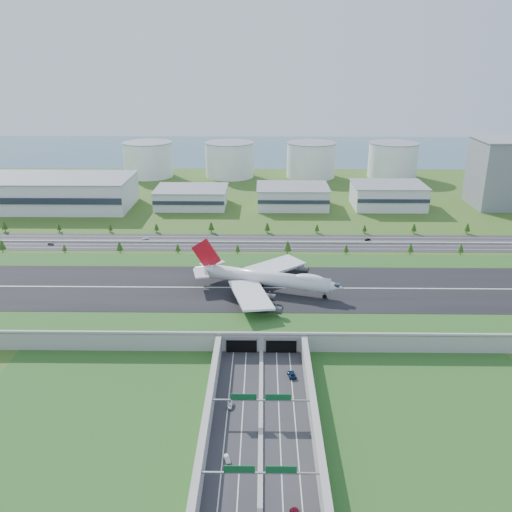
{
  "coord_description": "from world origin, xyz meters",
  "views": [
    {
      "loc": [
        0.5,
        -254.15,
        119.9
      ],
      "look_at": [
        -3.48,
        35.0,
        12.56
      ],
      "focal_mm": 38.0,
      "sensor_mm": 36.0,
      "label": 1
    }
  ],
  "objects_px": {
    "car_1": "(227,459)",
    "car_5": "(368,239)",
    "boeing_747": "(266,278)",
    "car_2": "(292,374)",
    "car_4": "(51,244)",
    "car_0": "(231,405)",
    "office_tower": "(503,174)",
    "fuel_tank_a": "(148,160)",
    "car_7": "(145,239)"
  },
  "relations": [
    {
      "from": "car_0",
      "to": "car_2",
      "type": "bearing_deg",
      "value": 55.13
    },
    {
      "from": "car_1",
      "to": "car_7",
      "type": "height_order",
      "value": "car_1"
    },
    {
      "from": "car_1",
      "to": "boeing_747",
      "type": "bearing_deg",
      "value": 63.4
    },
    {
      "from": "car_0",
      "to": "car_4",
      "type": "bearing_deg",
      "value": 139.98
    },
    {
      "from": "car_5",
      "to": "car_7",
      "type": "xyz_separation_m",
      "value": [
        -154.11,
        -0.1,
        -0.01
      ]
    },
    {
      "from": "office_tower",
      "to": "fuel_tank_a",
      "type": "relative_size",
      "value": 1.1
    },
    {
      "from": "car_1",
      "to": "car_5",
      "type": "height_order",
      "value": "car_5"
    },
    {
      "from": "car_0",
      "to": "car_7",
      "type": "xyz_separation_m",
      "value": [
        -70.49,
        189.8,
        -0.06
      ]
    },
    {
      "from": "office_tower",
      "to": "car_1",
      "type": "distance_m",
      "value": 377.22
    },
    {
      "from": "fuel_tank_a",
      "to": "car_1",
      "type": "height_order",
      "value": "fuel_tank_a"
    },
    {
      "from": "boeing_747",
      "to": "car_2",
      "type": "bearing_deg",
      "value": -63.87
    },
    {
      "from": "car_4",
      "to": "car_1",
      "type": "bearing_deg",
      "value": -139.75
    },
    {
      "from": "car_7",
      "to": "car_0",
      "type": "bearing_deg",
      "value": 4.46
    },
    {
      "from": "car_4",
      "to": "car_0",
      "type": "bearing_deg",
      "value": -135.97
    },
    {
      "from": "fuel_tank_a",
      "to": "car_0",
      "type": "xyz_separation_m",
      "value": [
        109.06,
        -399.36,
        -16.66
      ]
    },
    {
      "from": "car_1",
      "to": "car_2",
      "type": "relative_size",
      "value": 0.67
    },
    {
      "from": "car_4",
      "to": "car_5",
      "type": "bearing_deg",
      "value": -79.21
    },
    {
      "from": "boeing_747",
      "to": "car_0",
      "type": "relative_size",
      "value": 18.25
    },
    {
      "from": "office_tower",
      "to": "car_5",
      "type": "relative_size",
      "value": 13.58
    },
    {
      "from": "office_tower",
      "to": "car_4",
      "type": "relative_size",
      "value": 12.73
    },
    {
      "from": "car_0",
      "to": "car_1",
      "type": "bearing_deg",
      "value": -75.77
    },
    {
      "from": "fuel_tank_a",
      "to": "car_4",
      "type": "distance_m",
      "value": 223.67
    },
    {
      "from": "car_4",
      "to": "car_2",
      "type": "bearing_deg",
      "value": -127.95
    },
    {
      "from": "fuel_tank_a",
      "to": "boeing_747",
      "type": "relative_size",
      "value": 0.65
    },
    {
      "from": "boeing_747",
      "to": "car_5",
      "type": "relative_size",
      "value": 19.1
    },
    {
      "from": "office_tower",
      "to": "car_1",
      "type": "bearing_deg",
      "value": -124.03
    },
    {
      "from": "office_tower",
      "to": "car_4",
      "type": "distance_m",
      "value": 359.75
    },
    {
      "from": "car_5",
      "to": "boeing_747",
      "type": "bearing_deg",
      "value": -56.04
    },
    {
      "from": "office_tower",
      "to": "fuel_tank_a",
      "type": "xyz_separation_m",
      "value": [
        -320.0,
        115.0,
        -10.0
      ]
    },
    {
      "from": "car_7",
      "to": "car_2",
      "type": "bearing_deg",
      "value": 13.01
    },
    {
      "from": "car_1",
      "to": "car_2",
      "type": "bearing_deg",
      "value": 44.5
    },
    {
      "from": "fuel_tank_a",
      "to": "car_5",
      "type": "height_order",
      "value": "fuel_tank_a"
    },
    {
      "from": "car_0",
      "to": "car_5",
      "type": "relative_size",
      "value": 1.05
    },
    {
      "from": "car_0",
      "to": "car_5",
      "type": "xyz_separation_m",
      "value": [
        83.62,
        189.89,
        -0.05
      ]
    },
    {
      "from": "car_0",
      "to": "car_4",
      "type": "xyz_separation_m",
      "value": [
        -131.52,
        177.44,
        0.01
      ]
    },
    {
      "from": "boeing_747",
      "to": "car_2",
      "type": "xyz_separation_m",
      "value": [
        9.94,
        -65.73,
        -14.0
      ]
    },
    {
      "from": "car_1",
      "to": "car_2",
      "type": "height_order",
      "value": "car_2"
    },
    {
      "from": "car_0",
      "to": "car_2",
      "type": "xyz_separation_m",
      "value": [
        23.06,
        20.54,
        0.11
      ]
    },
    {
      "from": "boeing_747",
      "to": "car_1",
      "type": "relative_size",
      "value": 19.14
    },
    {
      "from": "car_0",
      "to": "car_1",
      "type": "xyz_separation_m",
      "value": [
        0.38,
        -27.48,
        -0.06
      ]
    },
    {
      "from": "car_7",
      "to": "office_tower",
      "type": "bearing_deg",
      "value": 92.65
    },
    {
      "from": "office_tower",
      "to": "fuel_tank_a",
      "type": "distance_m",
      "value": 340.18
    },
    {
      "from": "car_7",
      "to": "car_1",
      "type": "bearing_deg",
      "value": 2.15
    },
    {
      "from": "office_tower",
      "to": "car_2",
      "type": "relative_size",
      "value": 9.17
    },
    {
      "from": "car_1",
      "to": "car_2",
      "type": "xyz_separation_m",
      "value": [
        22.68,
        48.02,
        0.17
      ]
    },
    {
      "from": "fuel_tank_a",
      "to": "car_2",
      "type": "height_order",
      "value": "fuel_tank_a"
    },
    {
      "from": "fuel_tank_a",
      "to": "car_2",
      "type": "bearing_deg",
      "value": -70.77
    },
    {
      "from": "car_1",
      "to": "car_5",
      "type": "distance_m",
      "value": 232.76
    },
    {
      "from": "car_1",
      "to": "car_5",
      "type": "xyz_separation_m",
      "value": [
        83.24,
        217.37,
        0.0
      ]
    },
    {
      "from": "car_1",
      "to": "car_7",
      "type": "bearing_deg",
      "value": 87.85
    }
  ]
}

